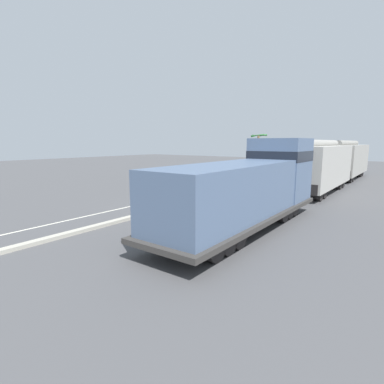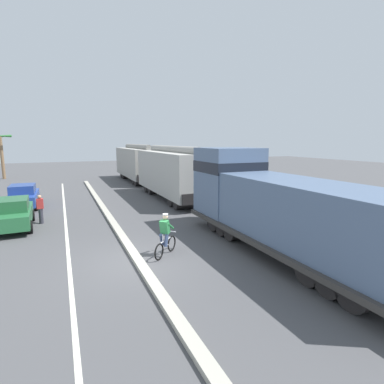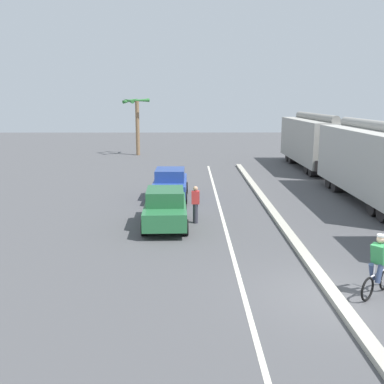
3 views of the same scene
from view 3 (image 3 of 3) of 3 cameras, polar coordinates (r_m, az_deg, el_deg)
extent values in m
plane|color=#4C4C4F|center=(13.03, 17.47, -12.59)|extent=(120.00, 120.00, 0.00)
cube|color=#B2AD9E|center=(18.44, 11.88, -4.78)|extent=(0.36, 36.00, 0.16)
cube|color=silver|center=(18.11, 4.40, -5.11)|extent=(0.14, 36.00, 0.01)
cube|color=#ADABA3|center=(24.62, 22.34, 3.65)|extent=(2.90, 10.40, 3.10)
cylinder|color=gray|center=(24.46, 22.66, 7.66)|extent=(0.60, 9.88, 0.60)
cube|color=black|center=(29.65, 18.33, 2.83)|extent=(2.61, 0.10, 0.70)
cylinder|color=black|center=(28.35, 19.20, 1.36)|extent=(2.46, 0.90, 0.90)
cylinder|color=black|center=(27.33, 19.95, 0.94)|extent=(2.46, 0.90, 0.90)
cube|color=#9F9D95|center=(35.54, 15.23, 6.36)|extent=(2.90, 10.40, 3.10)
cylinder|color=gray|center=(35.43, 15.38, 9.14)|extent=(0.60, 9.88, 0.60)
cube|color=black|center=(40.72, 13.19, 5.40)|extent=(2.61, 0.10, 0.70)
cube|color=black|center=(30.68, 17.68, 3.15)|extent=(2.61, 0.10, 0.70)
cylinder|color=black|center=(39.35, 13.65, 4.43)|extent=(2.46, 0.90, 0.90)
cylinder|color=black|center=(38.29, 14.04, 4.22)|extent=(2.46, 0.90, 0.90)
cylinder|color=black|center=(33.19, 16.28, 2.98)|extent=(2.46, 0.90, 0.90)
cylinder|color=black|center=(32.14, 16.83, 2.67)|extent=(2.46, 0.90, 0.90)
cube|color=#286B3D|center=(18.76, -3.40, -2.40)|extent=(1.84, 4.25, 0.70)
cube|color=#225B34|center=(18.46, -3.43, -0.55)|extent=(1.56, 1.95, 0.60)
cube|color=#1E232D|center=(19.45, -3.37, -0.07)|extent=(1.43, 0.17, 0.51)
cylinder|color=black|center=(20.14, -5.61, -2.47)|extent=(0.24, 0.65, 0.64)
cylinder|color=black|center=(20.10, -1.01, -2.44)|extent=(0.24, 0.65, 0.64)
cylinder|color=black|center=(17.63, -6.10, -4.55)|extent=(0.24, 0.65, 0.64)
cylinder|color=black|center=(17.59, -0.83, -4.52)|extent=(0.24, 0.65, 0.64)
cube|color=#28479E|center=(24.01, -2.77, 0.75)|extent=(1.73, 4.21, 0.70)
cube|color=navy|center=(23.74, -2.81, 2.22)|extent=(1.51, 1.91, 0.60)
cube|color=#1E232D|center=(24.74, -2.69, 2.49)|extent=(1.43, 0.13, 0.51)
cylinder|color=black|center=(25.40, -4.44, 0.54)|extent=(0.22, 0.64, 0.64)
cylinder|color=black|center=(25.33, -0.79, 0.54)|extent=(0.22, 0.64, 0.64)
cylinder|color=black|center=(22.86, -4.95, -0.73)|extent=(0.22, 0.64, 0.64)
cylinder|color=black|center=(22.78, -0.89, -0.74)|extent=(0.22, 0.64, 0.64)
torus|color=black|center=(12.96, 21.38, -11.42)|extent=(0.53, 0.49, 0.66)
cylinder|color=silver|center=(13.30, 22.49, -9.52)|extent=(0.61, 0.57, 0.05)
cylinder|color=silver|center=(13.45, 22.62, -10.11)|extent=(0.39, 0.36, 0.36)
cylinder|color=silver|center=(13.06, 22.13, -9.18)|extent=(0.04, 0.04, 0.30)
cylinder|color=#38476B|center=(13.22, 21.89, -9.37)|extent=(0.32, 0.31, 0.52)
cylinder|color=#38476B|center=(13.14, 22.68, -9.56)|extent=(0.29, 0.28, 0.52)
cube|color=#338C4C|center=(13.07, 22.60, -7.25)|extent=(0.47, 0.47, 0.57)
sphere|color=beige|center=(13.01, 22.86, -5.54)|extent=(0.22, 0.22, 0.22)
cylinder|color=white|center=(12.98, 22.90, -5.12)|extent=(0.22, 0.22, 0.05)
cylinder|color=#338C4C|center=(13.30, 22.34, -6.89)|extent=(0.40, 0.38, 0.36)
cylinder|color=#846647|center=(42.85, -6.93, 8.04)|extent=(0.36, 0.36, 5.05)
cone|color=#2D7033|center=(42.60, -5.80, 11.51)|extent=(0.46, 1.83, 0.38)
cone|color=#2D7033|center=(43.56, -6.44, 11.50)|extent=(1.80, 0.97, 0.42)
cone|color=#2D7033|center=(43.47, -7.78, 11.46)|extent=(1.50, 1.54, 0.62)
cone|color=#2D7033|center=(42.35, -8.11, 11.45)|extent=(1.30, 1.69, 0.57)
cone|color=#2D7033|center=(41.90, -6.67, 11.48)|extent=(1.79, 0.98, 0.35)
cylinder|color=#33333D|center=(19.27, 0.44, -2.74)|extent=(0.22, 0.22, 0.85)
cube|color=red|center=(19.11, 0.45, -0.69)|extent=(0.34, 0.22, 0.56)
sphere|color=tan|center=(19.03, 0.45, 0.46)|extent=(0.20, 0.20, 0.20)
camera|label=1|loc=(15.88, 98.01, -6.35)|focal=28.00mm
camera|label=2|loc=(1.66, 66.99, -20.57)|focal=28.00mm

